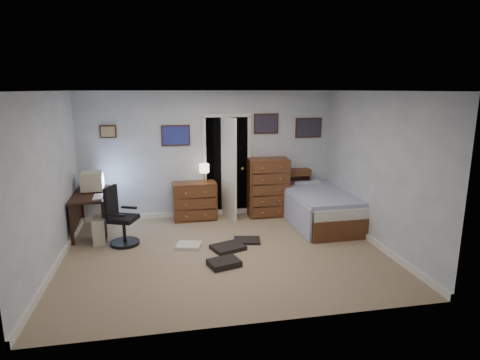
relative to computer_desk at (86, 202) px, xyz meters
name	(u,v)px	position (x,y,z in m)	size (l,w,h in m)	color
floor	(225,253)	(2.29, -1.38, -0.57)	(5.00, 4.00, 0.02)	gray
computer_desk	(86,202)	(0.00, 0.00, 0.00)	(0.64, 1.28, 0.73)	#321B10
crt_monitor	(92,181)	(0.11, 0.15, 0.35)	(0.39, 0.37, 0.35)	beige
keyboard	(98,197)	(0.27, -0.35, 0.18)	(0.15, 0.39, 0.02)	beige
pc_tower	(100,230)	(0.29, -0.55, -0.34)	(0.22, 0.42, 0.44)	beige
office_chair	(121,222)	(0.65, -0.71, -0.18)	(0.62, 0.62, 0.98)	black
media_stack	(93,201)	(-0.03, 0.82, -0.21)	(0.14, 0.14, 0.71)	maroon
low_dresser	(195,201)	(1.96, 0.39, -0.19)	(0.84, 0.42, 0.75)	brown
table_lamp	(204,169)	(2.16, 0.39, 0.45)	(0.19, 0.19, 0.36)	gold
doorway	(225,164)	(2.63, 0.89, 0.44)	(0.96, 1.12, 2.05)	black
tall_dresser	(268,187)	(3.43, 0.37, 0.03)	(0.80, 0.47, 1.18)	brown
headboard_bookcase	(286,190)	(3.85, 0.48, -0.08)	(1.03, 0.31, 0.91)	brown
bed	(318,206)	(4.27, -0.25, -0.24)	(1.16, 2.10, 0.68)	brown
wall_posters	(238,129)	(2.86, 0.59, 1.19)	(4.38, 0.04, 0.60)	#331E11
floor_clutter	(223,251)	(2.25, -1.37, -0.53)	(1.46, 1.29, 0.09)	silver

